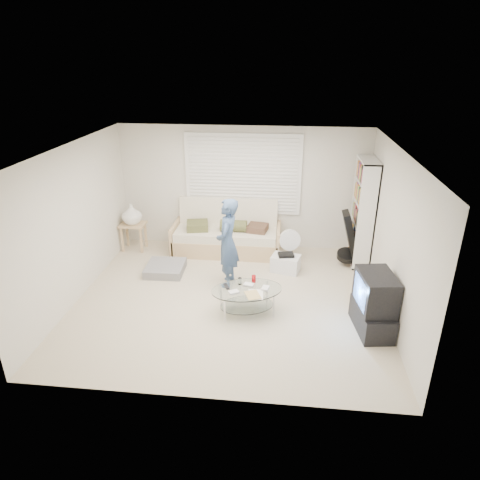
# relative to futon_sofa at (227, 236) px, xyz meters

# --- Properties ---
(ground) EXTENTS (5.00, 5.00, 0.00)m
(ground) POSITION_rel_futon_sofa_xyz_m (0.30, -1.88, -0.35)
(ground) COLOR #B6A98D
(ground) RESTS_ON ground
(room_shell) EXTENTS (5.02, 4.52, 2.51)m
(room_shell) POSITION_rel_futon_sofa_xyz_m (0.30, -1.40, 1.28)
(room_shell) COLOR beige
(room_shell) RESTS_ON ground
(window_blinds) EXTENTS (2.32, 0.08, 1.62)m
(window_blinds) POSITION_rel_futon_sofa_xyz_m (0.30, 0.32, 1.20)
(window_blinds) COLOR silver
(window_blinds) RESTS_ON ground
(futon_sofa) EXTENTS (2.17, 0.88, 1.06)m
(futon_sofa) POSITION_rel_futon_sofa_xyz_m (0.00, 0.00, 0.00)
(futon_sofa) COLOR tan
(futon_sofa) RESTS_ON ground
(grey_floor_pillow) EXTENTS (0.71, 0.71, 0.16)m
(grey_floor_pillow) POSITION_rel_futon_sofa_xyz_m (-1.02, -1.04, -0.27)
(grey_floor_pillow) COLOR slate
(grey_floor_pillow) RESTS_ON ground
(side_table) EXTENTS (0.50, 0.40, 0.99)m
(side_table) POSITION_rel_futon_sofa_xyz_m (-1.92, -0.11, 0.39)
(side_table) COLOR tan
(side_table) RESTS_ON ground
(bookshelf) EXTENTS (0.32, 0.85, 2.03)m
(bookshelf) POSITION_rel_futon_sofa_xyz_m (2.62, -0.17, 0.66)
(bookshelf) COLOR white
(bookshelf) RESTS_ON ground
(guitar_case) EXTENTS (0.43, 0.40, 1.06)m
(guitar_case) POSITION_rel_futon_sofa_xyz_m (2.41, -0.38, 0.13)
(guitar_case) COLOR black
(guitar_case) RESTS_ON ground
(floor_fan) EXTENTS (0.43, 0.28, 0.69)m
(floor_fan) POSITION_rel_futon_sofa_xyz_m (1.28, -0.38, 0.06)
(floor_fan) COLOR white
(floor_fan) RESTS_ON ground
(storage_bin) EXTENTS (0.58, 0.47, 0.36)m
(storage_bin) POSITION_rel_futon_sofa_xyz_m (1.21, -0.75, -0.19)
(storage_bin) COLOR white
(storage_bin) RESTS_ON ground
(tv_unit) EXTENTS (0.56, 0.89, 0.91)m
(tv_unit) POSITION_rel_futon_sofa_xyz_m (2.49, -2.49, 0.10)
(tv_unit) COLOR black
(tv_unit) RESTS_ON ground
(coffee_table) EXTENTS (1.26, 0.99, 0.53)m
(coffee_table) POSITION_rel_futon_sofa_xyz_m (0.62, -2.22, -0.02)
(coffee_table) COLOR silver
(coffee_table) RESTS_ON ground
(standing_person) EXTENTS (0.43, 0.61, 1.58)m
(standing_person) POSITION_rel_futon_sofa_xyz_m (0.20, -1.36, 0.44)
(standing_person) COLOR #35466C
(standing_person) RESTS_ON ground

